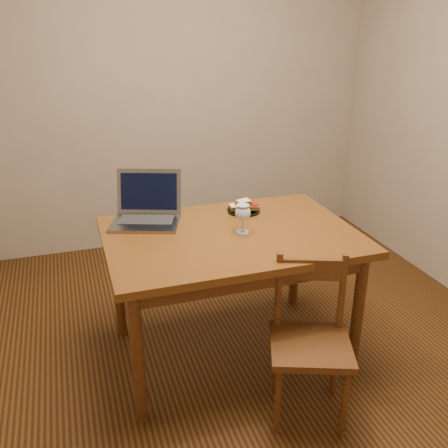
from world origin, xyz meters
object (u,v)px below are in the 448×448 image
object	(u,v)px
chair	(311,334)
milk_glass	(243,219)
table	(231,248)
plate	(244,210)
laptop	(147,208)

from	to	relation	value
chair	milk_glass	bearing A→B (deg)	126.17
table	milk_glass	xyz separation A→B (m)	(0.06, -0.01, 0.16)
plate	milk_glass	size ratio (longest dim) A/B	1.21
plate	milk_glass	distance (m)	0.31
milk_glass	laptop	bearing A→B (deg)	142.48
plate	milk_glass	xyz separation A→B (m)	(-0.11, -0.28, 0.07)
table	plate	size ratio (longest dim) A/B	6.85
chair	laptop	xyz separation A→B (m)	(-0.58, 0.87, 0.38)
chair	milk_glass	size ratio (longest dim) A/B	3.00
table	milk_glass	bearing A→B (deg)	-13.53
chair	laptop	size ratio (longest dim) A/B	1.05
milk_glass	laptop	xyz separation A→B (m)	(-0.44, 0.34, -0.01)
table	milk_glass	world-z (taller)	milk_glass
laptop	chair	bearing A→B (deg)	-36.20
table	chair	bearing A→B (deg)	-69.38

